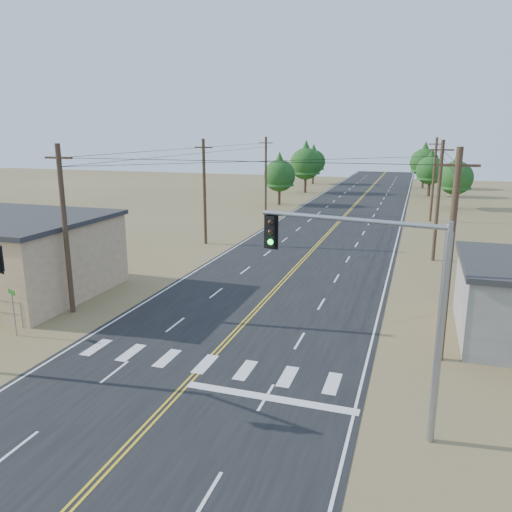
% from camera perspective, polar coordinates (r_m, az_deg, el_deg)
% --- Properties ---
extents(ground, '(220.00, 220.00, 0.00)m').
position_cam_1_polar(ground, '(18.15, -16.89, -22.49)').
color(ground, olive).
rests_on(ground, ground).
extents(road, '(15.00, 200.00, 0.02)m').
position_cam_1_polar(road, '(43.94, 5.80, -0.03)').
color(road, black).
rests_on(road, ground).
extents(utility_pole_left_near, '(1.80, 0.30, 10.00)m').
position_cam_1_polar(utility_pole_left_near, '(31.14, -20.97, 2.90)').
color(utility_pole_left_near, '#4C3826').
rests_on(utility_pole_left_near, ground).
extents(utility_pole_left_mid, '(1.80, 0.30, 10.00)m').
position_cam_1_polar(utility_pole_left_mid, '(48.14, -5.91, 7.38)').
color(utility_pole_left_mid, '#4C3826').
rests_on(utility_pole_left_mid, ground).
extents(utility_pole_left_far, '(1.80, 0.30, 10.00)m').
position_cam_1_polar(utility_pole_left_far, '(66.82, 1.12, 9.30)').
color(utility_pole_left_far, '#4C3826').
rests_on(utility_pole_left_far, ground).
extents(utility_pole_right_near, '(1.80, 0.30, 10.00)m').
position_cam_1_polar(utility_pole_right_near, '(24.37, 21.25, -0.01)').
color(utility_pole_right_near, '#4C3826').
rests_on(utility_pole_right_near, ground).
extents(utility_pole_right_mid, '(1.80, 0.30, 10.00)m').
position_cam_1_polar(utility_pole_right_mid, '(44.06, 20.08, 6.00)').
color(utility_pole_right_mid, '#4C3826').
rests_on(utility_pole_right_mid, ground).
extents(utility_pole_right_far, '(1.80, 0.30, 10.00)m').
position_cam_1_polar(utility_pole_right_far, '(63.94, 19.63, 8.28)').
color(utility_pole_right_far, '#4C3826').
rests_on(utility_pole_right_far, ground).
extents(signal_mast_right, '(6.73, 1.51, 7.87)m').
position_cam_1_polar(signal_mast_right, '(17.86, 14.39, -3.63)').
color(signal_mast_right, gray).
rests_on(signal_mast_right, ground).
extents(street_sign, '(0.71, 0.33, 2.57)m').
position_cam_1_polar(street_sign, '(29.41, -26.01, -5.08)').
color(street_sign, gray).
rests_on(street_sign, ground).
extents(tree_left_near, '(4.69, 4.69, 7.82)m').
position_cam_1_polar(tree_left_near, '(74.71, 2.70, 9.53)').
color(tree_left_near, '#3F2D1E').
rests_on(tree_left_near, ground).
extents(tree_left_mid, '(5.57, 5.57, 9.28)m').
position_cam_1_polar(tree_left_mid, '(90.03, 5.71, 10.81)').
color(tree_left_mid, '#3F2D1E').
rests_on(tree_left_mid, ground).
extents(tree_left_far, '(4.95, 4.95, 8.24)m').
position_cam_1_polar(tree_left_far, '(105.79, 6.57, 10.91)').
color(tree_left_far, '#3F2D1E').
rests_on(tree_left_far, ground).
extents(tree_right_near, '(4.72, 4.72, 7.87)m').
position_cam_1_polar(tree_right_near, '(75.92, 21.90, 8.64)').
color(tree_right_near, '#3F2D1E').
rests_on(tree_right_near, ground).
extents(tree_right_mid, '(4.70, 4.70, 7.84)m').
position_cam_1_polar(tree_right_mid, '(89.44, 19.33, 9.51)').
color(tree_right_mid, '#3F2D1E').
rests_on(tree_right_mid, ground).
extents(tree_right_far, '(5.34, 5.34, 8.90)m').
position_cam_1_polar(tree_right_far, '(102.12, 18.70, 10.39)').
color(tree_right_far, '#3F2D1E').
rests_on(tree_right_far, ground).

